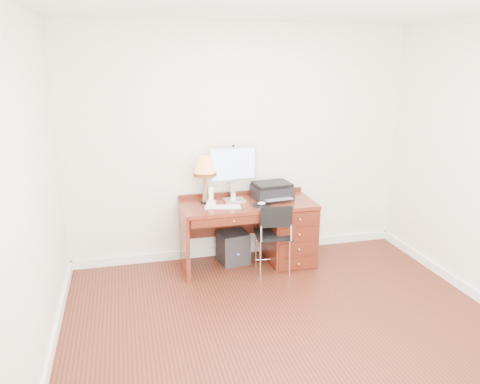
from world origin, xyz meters
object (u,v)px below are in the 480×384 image
object	(u,v)px
leg_lamp	(205,169)
equipment_box	(233,247)
desk	(274,228)
chair	(275,231)
phone	(211,200)
printer	(272,191)
monitor	(234,167)

from	to	relation	value
leg_lamp	equipment_box	size ratio (longest dim) A/B	1.44
desk	chair	xyz separation A→B (m)	(-0.10, -0.29, 0.08)
phone	equipment_box	world-z (taller)	phone
printer	monitor	bearing A→B (deg)	166.56
chair	equipment_box	xyz separation A→B (m)	(-0.38, 0.39, -0.31)
leg_lamp	phone	distance (m)	0.35
leg_lamp	phone	bearing A→B (deg)	-60.42
desk	monitor	xyz separation A→B (m)	(-0.45, 0.14, 0.72)
monitor	chair	distance (m)	0.85
desk	phone	size ratio (longest dim) A/B	7.47
desk	printer	size ratio (longest dim) A/B	3.27
equipment_box	printer	bearing A→B (deg)	-10.64
desk	monitor	world-z (taller)	monitor
desk	leg_lamp	distance (m)	1.08
leg_lamp	chair	distance (m)	1.03
phone	equipment_box	bearing A→B (deg)	35.77
desk	equipment_box	distance (m)	0.53
chair	printer	bearing A→B (deg)	85.21
monitor	leg_lamp	xyz separation A→B (m)	(-0.33, -0.03, 0.00)
chair	phone	bearing A→B (deg)	162.06
desk	leg_lamp	world-z (taller)	leg_lamp
printer	leg_lamp	xyz separation A→B (m)	(-0.77, 0.03, 0.30)
desk	printer	distance (m)	0.44
chair	equipment_box	world-z (taller)	chair
monitor	phone	bearing A→B (deg)	-161.32
chair	equipment_box	size ratio (longest dim) A/B	2.20
leg_lamp	phone	world-z (taller)	leg_lamp
monitor	leg_lamp	distance (m)	0.34
desk	equipment_box	size ratio (longest dim) A/B	4.07
equipment_box	chair	bearing A→B (deg)	-54.35
monitor	phone	distance (m)	0.45
desk	chair	distance (m)	0.31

